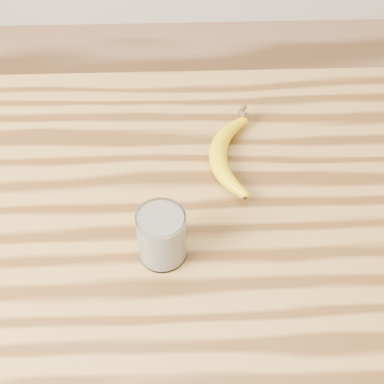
{
  "coord_description": "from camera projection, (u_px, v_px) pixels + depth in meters",
  "views": [
    {
      "loc": [
        0.15,
        -0.49,
        1.58
      ],
      "look_at": [
        0.17,
        0.05,
        0.93
      ],
      "focal_mm": 50.0,
      "sensor_mm": 36.0,
      "label": 1
    }
  ],
  "objects": [
    {
      "name": "table",
      "position": [
        95.0,
        275.0,
        0.93
      ],
      "size": [
        1.2,
        0.8,
        0.9
      ],
      "color": "olive",
      "rests_on": "ground"
    },
    {
      "name": "smoothie_glass",
      "position": [
        162.0,
        236.0,
        0.77
      ],
      "size": [
        0.07,
        0.07,
        0.09
      ],
      "color": "white",
      "rests_on": "table"
    },
    {
      "name": "banana",
      "position": [
        217.0,
        155.0,
        0.92
      ],
      "size": [
        0.12,
        0.27,
        0.03
      ],
      "primitive_type": null,
      "rotation": [
        0.0,
        0.0,
        -0.08
      ],
      "color": "#D7AE05",
      "rests_on": "table"
    }
  ]
}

